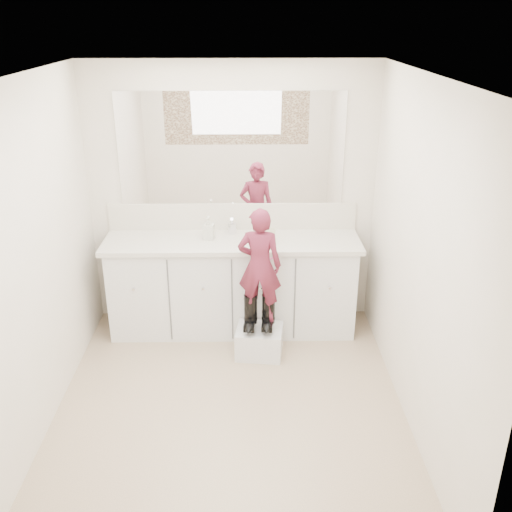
{
  "coord_description": "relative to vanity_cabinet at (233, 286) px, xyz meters",
  "views": [
    {
      "loc": [
        0.14,
        -3.5,
        2.74
      ],
      "look_at": [
        0.21,
        0.81,
        0.9
      ],
      "focal_mm": 40.0,
      "sensor_mm": 36.0,
      "label": 1
    }
  ],
  "objects": [
    {
      "name": "cup",
      "position": [
        0.34,
        -0.0,
        0.51
      ],
      "size": [
        0.14,
        0.14,
        0.1
      ],
      "primitive_type": "imported",
      "rotation": [
        0.0,
        0.0,
        0.39
      ],
      "color": "beige",
      "rests_on": "countertop"
    },
    {
      "name": "wall_right",
      "position": [
        1.3,
        -1.23,
        0.78
      ],
      "size": [
        0.0,
        3.0,
        3.0
      ],
      "primitive_type": "plane",
      "rotation": [
        1.57,
        0.0,
        -1.57
      ],
      "color": "beige",
      "rests_on": "floor"
    },
    {
      "name": "faucet",
      "position": [
        0.0,
        0.15,
        0.52
      ],
      "size": [
        0.08,
        0.08,
        0.1
      ],
      "primitive_type": "cylinder",
      "color": "silver",
      "rests_on": "countertop"
    },
    {
      "name": "ceiling",
      "position": [
        0.0,
        -1.23,
        1.97
      ],
      "size": [
        3.0,
        3.0,
        0.0
      ],
      "primitive_type": "plane",
      "rotation": [
        3.14,
        0.0,
        0.0
      ],
      "color": "white",
      "rests_on": "wall_back"
    },
    {
      "name": "floor",
      "position": [
        0.0,
        -1.23,
        -0.42
      ],
      "size": [
        3.0,
        3.0,
        0.0
      ],
      "primitive_type": "plane",
      "color": "#917E5F",
      "rests_on": "ground"
    },
    {
      "name": "toddler",
      "position": [
        0.24,
        -0.48,
        0.42
      ],
      "size": [
        0.39,
        0.28,
        0.99
      ],
      "primitive_type": "imported",
      "rotation": [
        0.0,
        0.0,
        3.02
      ],
      "color": "#9C3052",
      "rests_on": "step_stool"
    },
    {
      "name": "boot_left",
      "position": [
        0.16,
        -0.48,
        -0.01
      ],
      "size": [
        0.15,
        0.23,
        0.32
      ],
      "primitive_type": null,
      "rotation": [
        0.0,
        0.0,
        -0.12
      ],
      "color": "black",
      "rests_on": "step_stool"
    },
    {
      "name": "wall_back",
      "position": [
        0.0,
        0.27,
        0.77
      ],
      "size": [
        2.6,
        0.0,
        2.6
      ],
      "primitive_type": "plane",
      "rotation": [
        1.57,
        0.0,
        0.0
      ],
      "color": "beige",
      "rests_on": "floor"
    },
    {
      "name": "backsplash",
      "position": [
        0.0,
        0.26,
        0.59
      ],
      "size": [
        2.28,
        0.03,
        0.25
      ],
      "primitive_type": "cube",
      "color": "beige",
      "rests_on": "countertop"
    },
    {
      "name": "dot_panel",
      "position": [
        0.0,
        -2.71,
        1.22
      ],
      "size": [
        2.0,
        0.01,
        1.2
      ],
      "primitive_type": "cube",
      "color": "#472819",
      "rests_on": "wall_front"
    },
    {
      "name": "mirror",
      "position": [
        0.0,
        0.26,
        1.22
      ],
      "size": [
        2.0,
        0.02,
        1.0
      ],
      "primitive_type": "cube",
      "color": "white",
      "rests_on": "wall_back"
    },
    {
      "name": "vanity_cabinet",
      "position": [
        0.0,
        0.0,
        0.0
      ],
      "size": [
        2.2,
        0.55,
        0.85
      ],
      "primitive_type": "cube",
      "color": "silver",
      "rests_on": "floor"
    },
    {
      "name": "wall_front",
      "position": [
        0.0,
        -2.73,
        0.77
      ],
      "size": [
        2.6,
        0.0,
        2.6
      ],
      "primitive_type": "plane",
      "rotation": [
        -1.57,
        0.0,
        0.0
      ],
      "color": "beige",
      "rests_on": "floor"
    },
    {
      "name": "boot_right",
      "position": [
        0.31,
        -0.48,
        -0.01
      ],
      "size": [
        0.15,
        0.23,
        0.32
      ],
      "primitive_type": null,
      "rotation": [
        0.0,
        0.0,
        -0.12
      ],
      "color": "black",
      "rests_on": "step_stool"
    },
    {
      "name": "step_stool",
      "position": [
        0.24,
        -0.48,
        -0.3
      ],
      "size": [
        0.43,
        0.37,
        0.25
      ],
      "primitive_type": "cube",
      "rotation": [
        0.0,
        0.0,
        -0.12
      ],
      "color": "silver",
      "rests_on": "floor"
    },
    {
      "name": "wall_left",
      "position": [
        -1.3,
        -1.23,
        0.78
      ],
      "size": [
        0.0,
        3.0,
        3.0
      ],
      "primitive_type": "plane",
      "rotation": [
        1.57,
        0.0,
        1.57
      ],
      "color": "beige",
      "rests_on": "floor"
    },
    {
      "name": "toothbrush",
      "position": [
        0.31,
        -0.48,
        0.47
      ],
      "size": [
        0.14,
        0.03,
        0.06
      ],
      "primitive_type": "cylinder",
      "rotation": [
        0.0,
        1.22,
        -0.12
      ],
      "color": "#DB559A",
      "rests_on": "toddler"
    },
    {
      "name": "countertop",
      "position": [
        0.0,
        -0.01,
        0.45
      ],
      "size": [
        2.28,
        0.58,
        0.04
      ],
      "primitive_type": "cube",
      "color": "beige",
      "rests_on": "vanity_cabinet"
    },
    {
      "name": "soap_bottle",
      "position": [
        -0.21,
        0.02,
        0.57
      ],
      "size": [
        0.11,
        0.11,
        0.21
      ],
      "primitive_type": "imported",
      "rotation": [
        0.0,
        0.0,
        -0.16
      ],
      "color": "beige",
      "rests_on": "countertop"
    }
  ]
}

